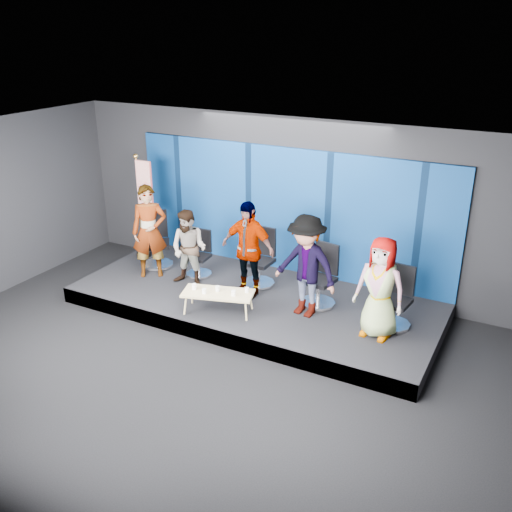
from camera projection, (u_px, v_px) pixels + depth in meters
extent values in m
plane|color=black|center=(181.00, 374.00, 9.07)|extent=(10.00, 10.00, 0.00)
cube|color=black|center=(289.00, 203.00, 11.67)|extent=(10.00, 0.02, 3.50)
cube|color=black|center=(168.00, 156.00, 7.74)|extent=(10.00, 8.00, 0.02)
cube|color=black|center=(254.00, 302.00, 11.06)|extent=(7.00, 3.00, 0.30)
cube|color=#072552|center=(288.00, 211.00, 11.69)|extent=(7.00, 0.08, 2.60)
cylinder|color=silver|center=(158.00, 265.00, 12.29)|extent=(0.93, 0.93, 0.07)
cylinder|color=silver|center=(157.00, 254.00, 12.20)|extent=(0.08, 0.08, 0.44)
cube|color=black|center=(157.00, 244.00, 12.11)|extent=(0.74, 0.74, 0.08)
cube|color=black|center=(156.00, 224.00, 12.22)|extent=(0.43, 0.33, 0.61)
imported|color=black|center=(149.00, 231.00, 11.53)|extent=(0.84, 0.78, 1.92)
cylinder|color=silver|center=(199.00, 274.00, 11.86)|extent=(0.59, 0.59, 0.05)
cylinder|color=silver|center=(199.00, 265.00, 11.78)|extent=(0.06, 0.06, 0.36)
cube|color=black|center=(198.00, 257.00, 11.71)|extent=(0.47, 0.47, 0.06)
cube|color=black|center=(203.00, 240.00, 11.78)|extent=(0.40, 0.08, 0.49)
imported|color=black|center=(189.00, 248.00, 11.18)|extent=(0.80, 0.66, 1.54)
cylinder|color=silver|center=(259.00, 283.00, 11.43)|extent=(0.67, 0.67, 0.06)
cylinder|color=silver|center=(259.00, 272.00, 11.34)|extent=(0.08, 0.08, 0.43)
cube|color=black|center=(259.00, 262.00, 11.25)|extent=(0.53, 0.53, 0.08)
cube|color=black|center=(265.00, 241.00, 11.33)|extent=(0.48, 0.07, 0.60)
imported|color=black|center=(248.00, 249.00, 10.72)|extent=(1.11, 0.48, 1.87)
cylinder|color=silver|center=(318.00, 303.00, 10.62)|extent=(0.75, 0.75, 0.07)
cylinder|color=silver|center=(318.00, 291.00, 10.53)|extent=(0.08, 0.08, 0.43)
cube|color=black|center=(319.00, 280.00, 10.45)|extent=(0.60, 0.60, 0.08)
cube|color=black|center=(327.00, 258.00, 10.50)|extent=(0.48, 0.13, 0.60)
imported|color=black|center=(306.00, 266.00, 9.96)|extent=(1.31, 0.89, 1.87)
cylinder|color=silver|center=(393.00, 324.00, 9.88)|extent=(0.68, 0.68, 0.06)
cylinder|color=silver|center=(394.00, 313.00, 9.79)|extent=(0.07, 0.07, 0.40)
cube|color=black|center=(395.00, 302.00, 9.71)|extent=(0.54, 0.54, 0.07)
cube|color=black|center=(402.00, 279.00, 9.77)|extent=(0.45, 0.11, 0.56)
imported|color=black|center=(380.00, 288.00, 9.29)|extent=(0.92, 0.66, 1.74)
cube|color=tan|center=(218.00, 293.00, 10.24)|extent=(1.37, 0.89, 0.04)
cylinder|color=tan|center=(185.00, 306.00, 10.22)|extent=(0.04, 0.04, 0.35)
cylinder|color=tan|center=(192.00, 295.00, 10.60)|extent=(0.04, 0.04, 0.35)
cylinder|color=tan|center=(246.00, 311.00, 10.02)|extent=(0.04, 0.04, 0.35)
cylinder|color=tan|center=(251.00, 300.00, 10.41)|extent=(0.04, 0.04, 0.35)
cylinder|color=white|center=(194.00, 287.00, 10.33)|extent=(0.09, 0.09, 0.10)
cylinder|color=white|center=(204.00, 291.00, 10.17)|extent=(0.08, 0.08, 0.09)
cylinder|color=white|center=(218.00, 289.00, 10.27)|extent=(0.08, 0.08, 0.10)
cylinder|color=white|center=(234.00, 293.00, 10.09)|extent=(0.08, 0.08, 0.10)
cylinder|color=white|center=(247.00, 290.00, 10.22)|extent=(0.08, 0.08, 0.09)
cylinder|color=black|center=(144.00, 254.00, 12.81)|extent=(0.31, 0.31, 0.10)
cylinder|color=gold|center=(140.00, 207.00, 12.38)|extent=(0.04, 0.04, 2.13)
sphere|color=gold|center=(136.00, 156.00, 11.96)|extent=(0.11, 0.11, 0.11)
cube|color=#A01412|center=(145.00, 184.00, 12.08)|extent=(0.37, 0.06, 1.02)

